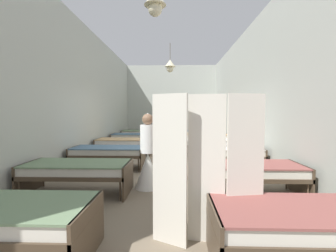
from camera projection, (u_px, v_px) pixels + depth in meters
ground_plane at (167, 163)px, 7.02m from camera, size 5.80×13.65×0.10m
room_shell at (168, 95)px, 8.09m from camera, size 5.60×13.25×4.26m
bed_right_row_0 at (310, 221)px, 2.20m from camera, size 1.90×0.84×0.57m
bed_left_row_1 at (78, 170)px, 4.20m from camera, size 1.90×0.84×0.57m
bed_right_row_1 at (248, 171)px, 4.10m from camera, size 1.90×0.84×0.57m
bed_left_row_2 at (108, 152)px, 6.10m from camera, size 1.90×0.84×0.57m
bed_right_row_2 at (225, 153)px, 6.00m from camera, size 1.90×0.84×0.57m
bed_left_row_3 at (124, 143)px, 7.99m from camera, size 1.90×0.84×0.57m
bed_right_row_3 at (213, 143)px, 7.89m from camera, size 1.90×0.84×0.57m
bed_left_row_4 at (134, 137)px, 9.89m from camera, size 1.90×0.84×0.57m
bed_right_row_4 at (206, 137)px, 9.79m from camera, size 1.90×0.84×0.57m
bed_left_row_5 at (141, 133)px, 11.78m from camera, size 1.90×0.84×0.57m
bed_right_row_5 at (201, 133)px, 11.68m from camera, size 1.90×0.84×0.57m
nurse_near_aisle at (148, 161)px, 4.50m from camera, size 0.52×0.52×1.49m
nurse_mid_aisle at (169, 133)px, 10.90m from camera, size 0.52×0.52×1.49m
nurse_far_aisle at (176, 145)px, 6.66m from camera, size 0.52×0.52×1.49m
patient_seated_primary at (194, 125)px, 11.70m from camera, size 0.44×0.44×0.80m
potted_plant at (174, 127)px, 12.26m from camera, size 0.50×0.50×1.13m
privacy_screen at (207, 170)px, 2.55m from camera, size 1.25×0.21×1.70m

